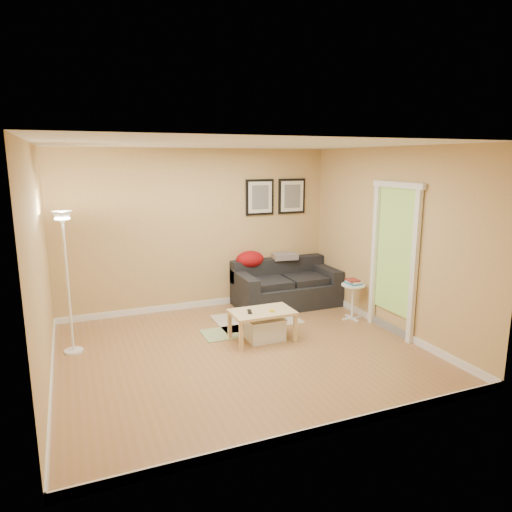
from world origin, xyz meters
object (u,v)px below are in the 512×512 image
object	(u,v)px
coffee_table	(262,326)
side_table	(353,302)
sofa	(286,284)
storage_bin	(265,329)
floor_lamp	(68,287)
book_stack	(353,282)

from	to	relation	value
coffee_table	side_table	xyz separation A→B (m)	(1.63, 0.26, 0.07)
sofa	storage_bin	xyz separation A→B (m)	(-0.94, -1.27, -0.22)
coffee_table	storage_bin	size ratio (longest dim) A/B	1.68
side_table	floor_lamp	size ratio (longest dim) A/B	0.30
floor_lamp	sofa	bearing A→B (deg)	12.03
coffee_table	floor_lamp	world-z (taller)	floor_lamp
sofa	coffee_table	bearing A→B (deg)	-127.59
sofa	book_stack	distance (m)	1.21
storage_bin	side_table	world-z (taller)	side_table
side_table	floor_lamp	xyz separation A→B (m)	(-4.02, 0.30, 0.58)
coffee_table	storage_bin	xyz separation A→B (m)	(0.04, 0.01, -0.06)
floor_lamp	storage_bin	bearing A→B (deg)	-12.75
coffee_table	floor_lamp	size ratio (longest dim) A/B	0.46
sofa	coffee_table	size ratio (longest dim) A/B	2.01
storage_bin	book_stack	size ratio (longest dim) A/B	2.12
sofa	floor_lamp	distance (m)	3.49
book_stack	sofa	bearing A→B (deg)	143.05
coffee_table	side_table	world-z (taller)	side_table
coffee_table	book_stack	distance (m)	1.70
sofa	book_stack	xyz separation A→B (m)	(0.65, -1.00, 0.22)
coffee_table	book_stack	size ratio (longest dim) A/B	3.55
side_table	book_stack	distance (m)	0.32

